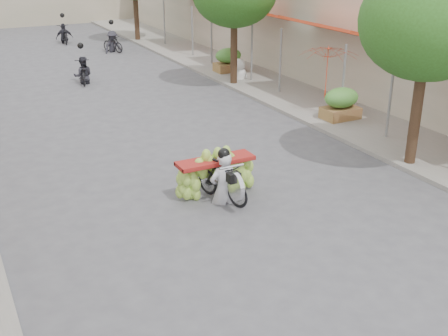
% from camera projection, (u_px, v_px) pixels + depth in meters
% --- Properties ---
extents(ground, '(120.00, 120.00, 0.00)m').
position_uv_depth(ground, '(343.00, 300.00, 9.54)').
color(ground, '#504F54').
rests_on(ground, ground).
extents(sidewalk_right, '(4.00, 60.00, 0.12)m').
position_uv_depth(sidewalk_right, '(255.00, 75.00, 24.81)').
color(sidewalk_right, gray).
rests_on(sidewalk_right, ground).
extents(shophouse_row_right, '(9.77, 40.00, 6.00)m').
position_uv_depth(shophouse_row_right, '(364.00, 3.00, 24.98)').
color(shophouse_row_right, '#B9AF9A').
rests_on(shophouse_row_right, ground).
extents(street_tree_near, '(3.40, 3.40, 5.25)m').
position_uv_depth(street_tree_near, '(428.00, 23.00, 13.67)').
color(street_tree_near, '#3A2719').
rests_on(street_tree_near, ground).
extents(produce_crate_mid, '(1.20, 0.88, 1.16)m').
position_uv_depth(produce_crate_mid, '(341.00, 101.00, 18.47)').
color(produce_crate_mid, brown).
rests_on(produce_crate_mid, ground).
extents(produce_crate_far, '(1.20, 0.88, 1.16)m').
position_uv_depth(produce_crate_far, '(228.00, 58.00, 25.04)').
color(produce_crate_far, brown).
rests_on(produce_crate_far, ground).
extents(banana_motorbike, '(2.20, 1.85, 2.26)m').
position_uv_depth(banana_motorbike, '(220.00, 169.00, 12.95)').
color(banana_motorbike, black).
rests_on(banana_motorbike, ground).
extents(market_umbrella, '(2.09, 2.09, 1.76)m').
position_uv_depth(market_umbrella, '(329.00, 45.00, 18.10)').
color(market_umbrella, red).
rests_on(market_umbrella, ground).
extents(pedestrian, '(0.85, 0.51, 1.72)m').
position_uv_depth(pedestrian, '(240.00, 59.00, 23.60)').
color(pedestrian, white).
rests_on(pedestrian, ground).
extents(bg_motorbike_a, '(0.95, 1.71, 1.95)m').
position_uv_depth(bg_motorbike_a, '(82.00, 66.00, 23.40)').
color(bg_motorbike_a, black).
rests_on(bg_motorbike_a, ground).
extents(bg_motorbike_b, '(1.19, 1.57, 1.95)m').
position_uv_depth(bg_motorbike_b, '(112.00, 36.00, 29.75)').
color(bg_motorbike_b, black).
rests_on(bg_motorbike_b, ground).
extents(bg_motorbike_c, '(1.02, 1.81, 1.95)m').
position_uv_depth(bg_motorbike_c, '(64.00, 30.00, 32.34)').
color(bg_motorbike_c, black).
rests_on(bg_motorbike_c, ground).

